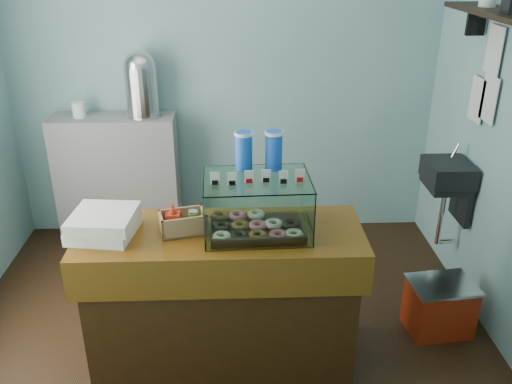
{
  "coord_description": "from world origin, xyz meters",
  "views": [
    {
      "loc": [
        0.1,
        -2.91,
        2.36
      ],
      "look_at": [
        0.2,
        -0.15,
        1.09
      ],
      "focal_mm": 38.0,
      "sensor_mm": 36.0,
      "label": 1
    }
  ],
  "objects_px": {
    "display_case": "(256,200)",
    "coffee_urn": "(141,82)",
    "counter": "(223,297)",
    "red_cooler": "(439,306)"
  },
  "relations": [
    {
      "from": "coffee_urn",
      "to": "display_case",
      "type": "bearing_deg",
      "value": -61.51
    },
    {
      "from": "coffee_urn",
      "to": "red_cooler",
      "type": "xyz_separation_m",
      "value": [
        2.06,
        -1.35,
        -1.19
      ]
    },
    {
      "from": "counter",
      "to": "coffee_urn",
      "type": "distance_m",
      "value": 1.93
    },
    {
      "from": "counter",
      "to": "display_case",
      "type": "xyz_separation_m",
      "value": [
        0.2,
        0.03,
        0.62
      ]
    },
    {
      "from": "coffee_urn",
      "to": "red_cooler",
      "type": "distance_m",
      "value": 2.73
    },
    {
      "from": "counter",
      "to": "display_case",
      "type": "relative_size",
      "value": 2.69
    },
    {
      "from": "display_case",
      "to": "coffee_urn",
      "type": "relative_size",
      "value": 1.13
    },
    {
      "from": "display_case",
      "to": "red_cooler",
      "type": "bearing_deg",
      "value": 7.23
    },
    {
      "from": "coffee_urn",
      "to": "counter",
      "type": "bearing_deg",
      "value": -67.97
    },
    {
      "from": "display_case",
      "to": "coffee_urn",
      "type": "xyz_separation_m",
      "value": [
        -0.84,
        1.55,
        0.3
      ]
    }
  ]
}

